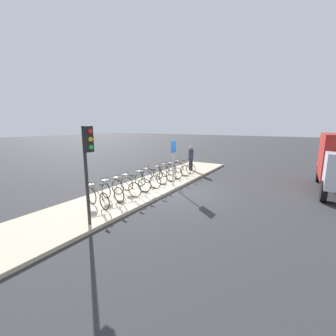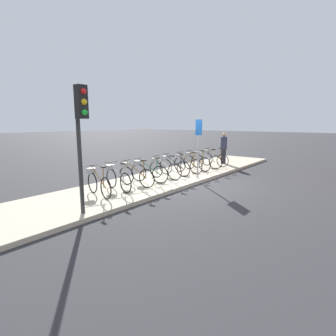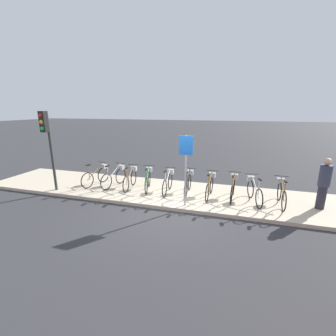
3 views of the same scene
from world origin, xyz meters
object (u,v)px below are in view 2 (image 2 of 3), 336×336
object	(u,v)px
parked_bicycle_0	(97,182)
parked_bicycle_2	(134,174)
parked_bicycle_4	(163,168)
traffic_light	(81,123)
parked_bicycle_6	(186,163)
parked_bicycle_1	(117,177)
parked_bicycle_9	(213,158)
parked_bicycle_3	(147,171)
parked_bicycle_7	(195,161)
pedestrian	(224,147)
sign_post	(198,139)
parked_bicycle_8	(205,160)
parked_bicycle_5	(172,165)

from	to	relation	value
parked_bicycle_0	parked_bicycle_2	distance (m)	1.55
parked_bicycle_4	traffic_light	xyz separation A→B (m)	(-4.35, -1.12, 1.78)
parked_bicycle_2	parked_bicycle_6	world-z (taller)	same
parked_bicycle_1	parked_bicycle_9	distance (m)	6.28
parked_bicycle_3	parked_bicycle_7	world-z (taller)	same
pedestrian	sign_post	xyz separation A→B (m)	(-4.24, -1.00, 0.71)
parked_bicycle_7	parked_bicycle_9	size ratio (longest dim) A/B	1.00
parked_bicycle_8	parked_bicycle_9	world-z (taller)	same
parked_bicycle_1	parked_bicycle_2	distance (m)	0.74
parked_bicycle_8	traffic_light	size ratio (longest dim) A/B	0.50
pedestrian	sign_post	size ratio (longest dim) A/B	0.72
parked_bicycle_3	parked_bicycle_4	size ratio (longest dim) A/B	0.98
parked_bicycle_9	sign_post	bearing A→B (deg)	-161.95
parked_bicycle_6	parked_bicycle_7	xyz separation A→B (m)	(0.81, 0.04, 0.00)
parked_bicycle_2	parked_bicycle_6	distance (m)	3.18
parked_bicycle_3	pedestrian	xyz separation A→B (m)	(5.98, -0.14, 0.45)
parked_bicycle_7	parked_bicycle_1	bearing A→B (deg)	179.33
parked_bicycle_0	parked_bicycle_4	size ratio (longest dim) A/B	0.98
parked_bicycle_1	parked_bicycle_8	xyz separation A→B (m)	(5.41, -0.16, 0.00)
parked_bicycle_5	parked_bicycle_8	bearing A→B (deg)	-4.61
parked_bicycle_8	parked_bicycle_0	bearing A→B (deg)	179.08
parked_bicycle_2	sign_post	world-z (taller)	sign_post
parked_bicycle_9	parked_bicycle_6	bearing A→B (deg)	178.72
sign_post	parked_bicycle_5	bearing A→B (deg)	96.04
parked_bicycle_1	parked_bicycle_7	xyz separation A→B (m)	(4.72, -0.06, 0.00)
parked_bicycle_5	parked_bicycle_6	size ratio (longest dim) A/B	1.00
parked_bicycle_8	parked_bicycle_1	bearing A→B (deg)	178.31
parked_bicycle_4	parked_bicycle_6	xyz separation A→B (m)	(1.60, -0.01, 0.00)
parked_bicycle_0	parked_bicycle_7	world-z (taller)	same
parked_bicycle_7	traffic_light	world-z (taller)	traffic_light
parked_bicycle_1	sign_post	world-z (taller)	sign_post
parked_bicycle_6	pedestrian	bearing A→B (deg)	-0.91
parked_bicycle_0	parked_bicycle_3	distance (m)	2.28
parked_bicycle_6	parked_bicycle_8	distance (m)	1.50
traffic_light	parked_bicycle_3	bearing A→B (deg)	18.93
parked_bicycle_4	parked_bicycle_5	distance (m)	0.77
parked_bicycle_4	pedestrian	distance (m)	5.15
parked_bicycle_8	traffic_light	bearing A→B (deg)	-172.00
parked_bicycle_2	parked_bicycle_9	distance (m)	5.54
parked_bicycle_8	traffic_light	distance (m)	7.73
parked_bicycle_1	parked_bicycle_2	world-z (taller)	same
parked_bicycle_3	parked_bicycle_8	size ratio (longest dim) A/B	1.00
pedestrian	parked_bicycle_3	bearing A→B (deg)	178.62
pedestrian	traffic_light	bearing A→B (deg)	-173.65
parked_bicycle_7	pedestrian	distance (m)	2.76
parked_bicycle_4	parked_bicycle_7	size ratio (longest dim) A/B	1.00
parked_bicycle_0	parked_bicycle_9	distance (m)	7.10
parked_bicycle_0	parked_bicycle_2	size ratio (longest dim) A/B	0.99
parked_bicycle_2	parked_bicycle_9	bearing A→B (deg)	-0.82
parked_bicycle_5	parked_bicycle_8	size ratio (longest dim) A/B	1.02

